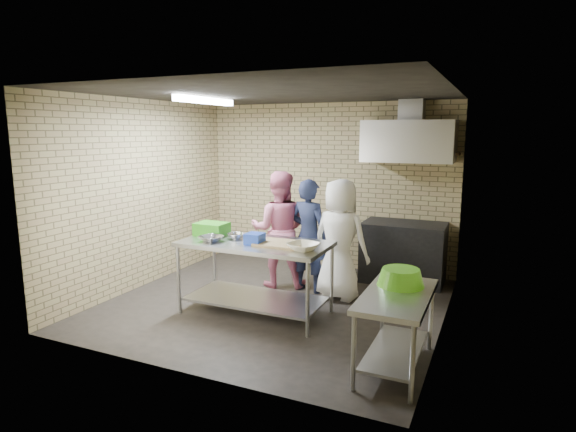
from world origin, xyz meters
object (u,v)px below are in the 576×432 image
at_px(stove, 403,252).
at_px(woman_white, 340,240).
at_px(man_navy, 309,236).
at_px(bottle_green, 442,147).
at_px(woman_pink, 279,229).
at_px(prep_table, 255,278).
at_px(blue_tub, 255,239).
at_px(green_crate, 212,229).
at_px(bottle_red, 414,146).
at_px(green_basin, 401,277).
at_px(side_counter, 396,331).

height_order(stove, woman_white, woman_white).
height_order(man_navy, woman_white, woman_white).
distance_m(bottle_green, woman_white, 2.10).
relative_size(bottle_green, woman_pink, 0.09).
xyz_separation_m(man_navy, woman_pink, (-0.48, 0.03, 0.04)).
xyz_separation_m(prep_table, blue_tub, (0.05, -0.10, 0.52)).
bearing_deg(man_navy, prep_table, 84.55).
bearing_deg(stove, man_navy, -139.74).
xyz_separation_m(green_crate, blue_tub, (0.75, -0.22, -0.02)).
relative_size(prep_table, stove, 1.51).
relative_size(stove, woman_pink, 0.71).
distance_m(green_crate, bottle_red, 3.24).
height_order(green_basin, bottle_green, bottle_green).
bearing_deg(bottle_green, stove, -151.93).
relative_size(man_navy, woman_pink, 0.95).
distance_m(man_navy, woman_pink, 0.48).
bearing_deg(prep_table, stove, 54.72).
height_order(prep_table, bottle_green, bottle_green).
relative_size(side_counter, bottle_green, 8.00).
xyz_separation_m(stove, woman_pink, (-1.62, -0.94, 0.39)).
bearing_deg(bottle_green, green_crate, -140.28).
relative_size(prep_table, side_counter, 1.51).
relative_size(green_crate, blue_tub, 2.00).
bearing_deg(prep_table, green_basin, -14.22).
relative_size(green_basin, bottle_green, 3.07).
height_order(side_counter, green_crate, green_crate).
bearing_deg(man_navy, woman_white, 176.34).
height_order(green_crate, man_navy, man_navy).
relative_size(green_crate, man_navy, 0.25).
bearing_deg(stove, green_crate, -138.21).
xyz_separation_m(side_counter, bottle_green, (0.00, 2.99, 1.64)).
bearing_deg(bottle_red, woman_white, -117.73).
distance_m(prep_table, stove, 2.48).
relative_size(prep_table, green_basin, 3.95).
relative_size(prep_table, woman_pink, 1.08).
relative_size(bottle_red, woman_pink, 0.11).
xyz_separation_m(side_counter, green_crate, (-2.58, 0.84, 0.61)).
relative_size(green_crate, bottle_red, 2.24).
bearing_deg(woman_white, green_crate, 38.63).
relative_size(stove, green_basin, 2.61).
relative_size(side_counter, bottle_red, 6.67).
bearing_deg(stove, woman_white, -120.78).
distance_m(green_basin, bottle_green, 2.98).
bearing_deg(bottle_red, woman_pink, -144.73).
xyz_separation_m(bottle_green, man_navy, (-1.60, -1.21, -1.21)).
distance_m(green_crate, woman_pink, 1.10).
bearing_deg(blue_tub, stove, 56.95).
height_order(prep_table, man_navy, man_navy).
xyz_separation_m(prep_table, side_counter, (1.88, -0.72, -0.08)).
bearing_deg(woman_white, prep_table, 59.85).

